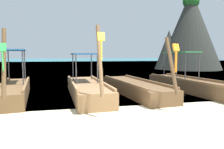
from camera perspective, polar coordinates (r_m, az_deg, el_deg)
ground at (r=5.78m, az=8.94°, el=-13.11°), size 120.00×120.00×0.00m
sea_water at (r=67.12m, az=-11.00°, el=3.59°), size 120.00×120.00×0.00m
longtail_boat_green_ribbon at (r=9.72m, az=-25.01°, el=-3.81°), size 1.61×5.62×2.65m
longtail_boat_yellow_ribbon at (r=9.26m, az=-6.91°, el=-3.81°), size 1.54×5.96×2.77m
longtail_boat_orange_ribbon at (r=9.94m, az=6.08°, el=-3.58°), size 1.86×6.26×2.45m
longtail_boat_blue_ribbon at (r=11.21m, az=20.43°, el=-2.56°), size 1.82×6.81×2.49m
karst_rock at (r=29.52m, az=20.06°, el=10.98°), size 8.38×8.05×10.23m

